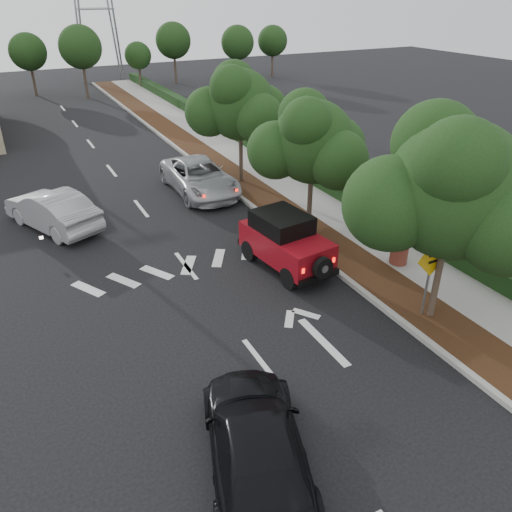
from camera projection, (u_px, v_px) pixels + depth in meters
ground at (262, 363)px, 13.58m from camera, size 120.00×120.00×0.00m
curb at (232, 191)px, 24.77m from camera, size 0.20×70.00×0.15m
planting_strip at (250, 188)px, 25.18m from camera, size 1.80×70.00×0.12m
sidewalk at (282, 182)px, 25.94m from camera, size 2.00×70.00×0.12m
hedge at (306, 171)px, 26.33m from camera, size 0.80×70.00×0.80m
transmission_tower at (104, 81)px, 53.54m from camera, size 7.00×4.00×28.00m
street_tree_near at (429, 317)px, 15.42m from camera, size 3.80×3.80×5.92m
street_tree_mid at (308, 230)px, 20.90m from camera, size 3.20×3.20×5.32m
street_tree_far at (241, 183)px, 25.99m from camera, size 3.40×3.40×5.62m
red_jeep at (283, 240)px, 17.83m from camera, size 2.15×4.05×2.01m
silver_suv_ahead at (200, 177)px, 24.42m from camera, size 2.65×5.67×1.57m
black_suv_oncoming at (257, 445)px, 10.26m from camera, size 3.46×5.35×1.44m
silver_sedan_oncoming at (52, 210)px, 20.76m from camera, size 3.59×5.20×1.62m
speed_hump_sign at (431, 267)px, 14.61m from camera, size 1.20×0.10×2.55m
terracotta_planter at (401, 243)px, 17.84m from camera, size 0.80×0.80×1.39m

